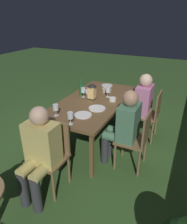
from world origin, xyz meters
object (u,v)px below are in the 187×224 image
at_px(person_in_mustard, 39,151).
at_px(wine_glass_a, 108,90).
at_px(wine_glass_d, 56,108).
at_px(chair_side_right_b, 137,138).
at_px(lantern_centerpiece, 92,90).
at_px(person_in_green, 124,125).
at_px(bowl_bread, 112,99).
at_px(plate_b, 97,108).
at_px(green_bottle_on_table, 81,89).
at_px(dining_table, 94,103).
at_px(chair_side_right_a, 150,113).
at_px(bowl_olives, 107,90).
at_px(person_in_pink, 140,103).
at_px(plate_c, 89,91).
at_px(chair_head_far, 51,152).
at_px(plate_a, 83,115).
at_px(plate_d, 107,85).
at_px(wine_glass_b, 83,91).
at_px(wine_glass_c, 70,116).

height_order(person_in_mustard, wine_glass_a, person_in_mustard).
height_order(wine_glass_a, wine_glass_d, same).
relative_size(chair_side_right_b, lantern_centerpiece, 3.28).
relative_size(person_in_green, lantern_centerpiece, 4.34).
relative_size(wine_glass_a, bowl_bread, 1.48).
distance_m(wine_glass_a, plate_b, 0.53).
relative_size(chair_side_right_b, person_in_green, 0.76).
bearing_deg(green_bottle_on_table, wine_glass_a, 102.75).
relative_size(dining_table, chair_side_right_a, 2.22).
bearing_deg(person_in_mustard, green_bottle_on_table, -169.04).
relative_size(plate_b, bowl_olives, 1.49).
xyz_separation_m(person_in_pink, plate_b, (0.73, -0.47, 0.10)).
xyz_separation_m(lantern_centerpiece, plate_c, (-0.29, -0.20, -0.14)).
bearing_deg(chair_head_far, bowl_olives, 178.45).
distance_m(dining_table, bowl_bread, 0.32).
relative_size(person_in_green, wine_glass_d, 6.80).
bearing_deg(dining_table, green_bottle_on_table, -112.41).
height_order(chair_head_far, plate_a, chair_head_far).
relative_size(lantern_centerpiece, green_bottle_on_table, 0.91).
relative_size(plate_d, bowl_olives, 1.26).
height_order(chair_side_right_a, chair_side_right_b, same).
height_order(chair_head_far, lantern_centerpiece, lantern_centerpiece).
bearing_deg(plate_d, plate_c, -20.59).
xyz_separation_m(chair_side_right_a, plate_a, (1.02, -0.75, 0.26)).
distance_m(person_in_mustard, bowl_bread, 1.53).
bearing_deg(dining_table, bowl_olives, 174.31).
distance_m(chair_side_right_a, green_bottle_on_table, 1.25).
bearing_deg(plate_a, wine_glass_a, 176.85).
bearing_deg(chair_side_right_b, green_bottle_on_table, -115.61).
distance_m(chair_head_far, chair_side_right_b, 1.16).
height_order(plate_b, plate_c, same).
bearing_deg(plate_d, plate_a, 8.12).
height_order(wine_glass_b, bowl_olives, wine_glass_b).
bearing_deg(plate_c, chair_side_right_a, 95.75).
bearing_deg(chair_head_far, person_in_pink, 157.90).
height_order(chair_side_right_a, person_in_pink, person_in_pink).
bearing_deg(chair_head_far, bowl_bread, 167.14).
distance_m(wine_glass_b, wine_glass_d, 0.79).
height_order(plate_d, bowl_olives, bowl_olives).
height_order(chair_head_far, wine_glass_a, wine_glass_a).
distance_m(dining_table, green_bottle_on_table, 0.36).
distance_m(wine_glass_c, bowl_bread, 0.99).
bearing_deg(chair_side_right_a, chair_head_far, -27.69).
xyz_separation_m(dining_table, bowl_olives, (-0.45, 0.05, 0.08)).
xyz_separation_m(wine_glass_a, plate_a, (0.81, -0.04, -0.11)).
bearing_deg(person_in_mustard, bowl_olives, 178.61).
relative_size(wine_glass_c, bowl_bread, 1.48).
xyz_separation_m(chair_head_far, wine_glass_a, (-1.44, 0.16, 0.37)).
relative_size(wine_glass_c, plate_c, 0.77).
distance_m(chair_side_right_a, chair_head_far, 1.86).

